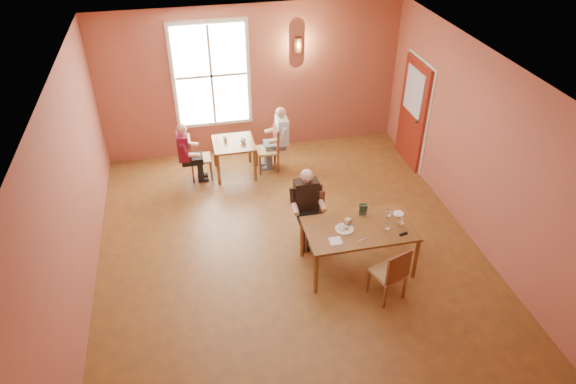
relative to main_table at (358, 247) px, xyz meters
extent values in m
cube|color=brown|center=(-0.92, 0.51, -0.38)|extent=(6.00, 7.00, 0.01)
cube|color=brown|center=(-0.92, 4.01, 1.12)|extent=(6.00, 0.04, 3.00)
cube|color=brown|center=(-0.92, -2.99, 1.12)|extent=(6.00, 0.04, 3.00)
cube|color=brown|center=(-3.92, 0.51, 1.12)|extent=(0.04, 7.00, 3.00)
cube|color=brown|center=(2.08, 0.51, 1.12)|extent=(0.04, 7.00, 3.00)
cube|color=white|center=(-0.92, 0.51, 2.62)|extent=(6.00, 7.00, 0.04)
cube|color=white|center=(-1.72, 3.96, 1.32)|extent=(1.36, 0.10, 1.96)
cube|color=maroon|center=(2.02, 2.81, 0.67)|extent=(0.12, 1.04, 2.10)
cylinder|color=brown|center=(-0.02, 3.91, 1.82)|extent=(0.16, 0.16, 0.28)
cylinder|color=silver|center=(-0.23, 0.01, 0.39)|extent=(0.34, 0.34, 0.04)
cube|color=#DFAB62|center=(-0.15, 0.10, 0.43)|extent=(0.11, 0.11, 0.10)
cube|color=#284531|center=(0.15, 0.30, 0.47)|extent=(0.12, 0.07, 0.19)
cube|color=silver|center=(-0.04, -0.27, 0.38)|extent=(0.19, 0.05, 0.00)
cube|color=white|center=(-0.43, -0.21, 0.38)|extent=(0.18, 0.18, 0.01)
cylinder|color=white|center=(0.69, 0.20, 0.38)|extent=(0.20, 0.20, 0.01)
cube|color=black|center=(0.57, -0.28, 0.38)|extent=(0.14, 0.07, 0.02)
imported|color=white|center=(-1.29, 3.00, 0.35)|extent=(0.12, 0.12, 0.09)
imported|color=white|center=(-1.61, 3.16, 0.35)|extent=(0.11, 0.11, 0.09)
camera|label=1|loc=(-2.29, -5.53, 5.09)|focal=32.00mm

